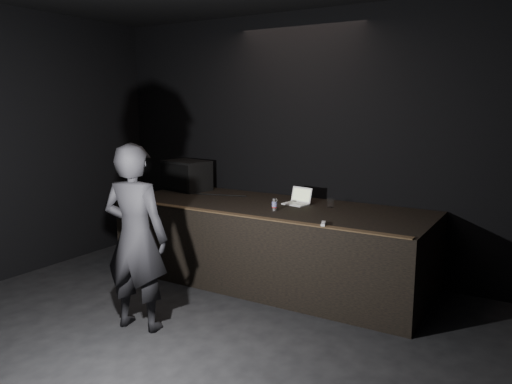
{
  "coord_description": "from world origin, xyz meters",
  "views": [
    {
      "loc": [
        3.06,
        -2.71,
        2.26
      ],
      "look_at": [
        0.03,
        2.3,
        1.24
      ],
      "focal_mm": 35.0,
      "sensor_mm": 36.0,
      "label": 1
    }
  ],
  "objects_px": {
    "stage_riser": "(271,243)",
    "stage_monitor": "(186,175)",
    "laptop": "(298,200)",
    "beer_can": "(274,205)",
    "person": "(136,237)"
  },
  "relations": [
    {
      "from": "stage_riser",
      "to": "stage_monitor",
      "type": "bearing_deg",
      "value": 167.85
    },
    {
      "from": "laptop",
      "to": "beer_can",
      "type": "height_order",
      "value": "laptop"
    },
    {
      "from": "stage_riser",
      "to": "laptop",
      "type": "bearing_deg",
      "value": 45.29
    },
    {
      "from": "stage_monitor",
      "to": "stage_riser",
      "type": "bearing_deg",
      "value": -0.99
    },
    {
      "from": "stage_monitor",
      "to": "beer_can",
      "type": "distance_m",
      "value": 1.97
    },
    {
      "from": "stage_riser",
      "to": "person",
      "type": "height_order",
      "value": "person"
    },
    {
      "from": "stage_riser",
      "to": "laptop",
      "type": "height_order",
      "value": "laptop"
    },
    {
      "from": "laptop",
      "to": "person",
      "type": "relative_size",
      "value": 0.18
    },
    {
      "from": "person",
      "to": "beer_can",
      "type": "bearing_deg",
      "value": -123.91
    },
    {
      "from": "stage_riser",
      "to": "beer_can",
      "type": "height_order",
      "value": "beer_can"
    },
    {
      "from": "stage_riser",
      "to": "beer_can",
      "type": "distance_m",
      "value": 0.66
    },
    {
      "from": "person",
      "to": "laptop",
      "type": "bearing_deg",
      "value": -120.51
    },
    {
      "from": "stage_monitor",
      "to": "beer_can",
      "type": "height_order",
      "value": "stage_monitor"
    },
    {
      "from": "beer_can",
      "to": "person",
      "type": "bearing_deg",
      "value": -112.18
    },
    {
      "from": "laptop",
      "to": "beer_can",
      "type": "bearing_deg",
      "value": -87.21
    }
  ]
}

